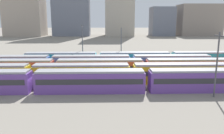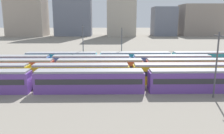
# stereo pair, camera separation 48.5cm
# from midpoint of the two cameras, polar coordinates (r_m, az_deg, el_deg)

# --- Properties ---
(ground_plane) EXTENTS (600.00, 600.00, 0.00)m
(ground_plane) POSITION_cam_midpoint_polar(r_m,az_deg,el_deg) (49.88, -16.40, -2.39)
(ground_plane) COLOR gray
(train_track_0) EXTENTS (55.80, 3.06, 3.75)m
(train_track_0) POSITION_cam_midpoint_polar(r_m,az_deg,el_deg) (37.78, -5.87, -3.48)
(train_track_0) COLOR #6B429E
(train_track_0) RESTS_ON ground_plane
(train_track_2) EXTENTS (74.70, 3.06, 3.75)m
(train_track_2) POSITION_cam_midpoint_polar(r_m,az_deg,el_deg) (48.44, 7.92, -0.11)
(train_track_2) COLOR #BC4C38
(train_track_2) RESTS_ON ground_plane
(train_track_3) EXTENTS (55.80, 3.06, 3.75)m
(train_track_3) POSITION_cam_midpoint_polar(r_m,az_deg,el_deg) (53.00, -5.54, 0.98)
(train_track_3) COLOR #4C70BC
(train_track_3) RESTS_ON ground_plane
(train_track_4) EXTENTS (55.80, 3.06, 3.75)m
(train_track_4) POSITION_cam_midpoint_polar(r_m,az_deg,el_deg) (58.44, 5.53, 2.00)
(train_track_4) COLOR teal
(train_track_4) RESTS_ON ground_plane
(catenary_pole_1) EXTENTS (0.24, 3.20, 9.77)m
(catenary_pole_1) POSITION_cam_midpoint_polar(r_m,az_deg,el_deg) (60.88, 2.11, 5.80)
(catenary_pole_1) COLOR #4C4C51
(catenary_pole_1) RESTS_ON ground_plane
(catenary_pole_2) EXTENTS (0.24, 3.20, 10.13)m
(catenary_pole_2) POSITION_cam_midpoint_polar(r_m,az_deg,el_deg) (37.59, 24.69, 1.20)
(catenary_pole_2) COLOR #4C4C51
(catenary_pole_2) RESTS_ON ground_plane
(catenary_pole_3) EXTENTS (0.24, 3.20, 10.66)m
(catenary_pole_3) POSITION_cam_midpoint_polar(r_m,az_deg,el_deg) (61.03, -7.71, 6.15)
(catenary_pole_3) COLOR #4C4C51
(catenary_pole_3) RESTS_ON ground_plane
(distant_building_0) EXTENTS (26.75, 20.45, 29.20)m
(distant_building_0) POSITION_cam_midpoint_polar(r_m,az_deg,el_deg) (181.47, -21.18, 11.96)
(distant_building_0) COLOR #A89989
(distant_building_0) RESTS_ON ground_plane
(distant_building_1) EXTENTS (26.81, 14.12, 47.57)m
(distant_building_1) POSITION_cam_midpoint_polar(r_m,az_deg,el_deg) (173.74, -10.41, 15.62)
(distant_building_1) COLOR slate
(distant_building_1) RESTS_ON ground_plane
(distant_building_2) EXTENTS (20.71, 21.96, 49.85)m
(distant_building_2) POSITION_cam_midpoint_polar(r_m,az_deg,el_deg) (172.23, 1.74, 16.22)
(distant_building_2) COLOR #B2A899
(distant_building_2) RESTS_ON ground_plane
(distant_building_3) EXTENTS (16.69, 16.82, 21.09)m
(distant_building_3) POSITION_cam_midpoint_polar(r_m,az_deg,el_deg) (176.54, 12.42, 11.18)
(distant_building_3) COLOR slate
(distant_building_3) RESTS_ON ground_plane
(distant_building_4) EXTENTS (29.98, 19.06, 23.01)m
(distant_building_4) POSITION_cam_midpoint_polar(r_m,az_deg,el_deg) (185.16, 20.98, 11.00)
(distant_building_4) COLOR gray
(distant_building_4) RESTS_ON ground_plane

